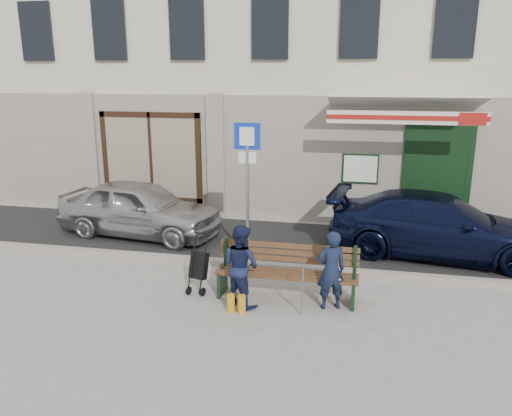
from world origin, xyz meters
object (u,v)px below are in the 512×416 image
(car_silver, at_px, (140,208))
(parking_sign, at_px, (247,169))
(car_navy, at_px, (439,226))
(woman, at_px, (241,265))
(man, at_px, (331,270))
(stroller, at_px, (199,266))
(bench, at_px, (284,273))

(car_silver, bearing_deg, parking_sign, -103.16)
(car_navy, relative_size, woman, 3.28)
(man, xyz_separation_m, stroller, (-2.30, 0.20, -0.20))
(car_navy, xyz_separation_m, bench, (-2.85, -2.74, -0.20))
(parking_sign, distance_m, stroller, 2.25)
(car_navy, xyz_separation_m, man, (-2.05, -2.94, 0.00))
(woman, bearing_deg, bench, -119.68)
(man, bearing_deg, woman, -15.61)
(man, relative_size, stroller, 1.27)
(parking_sign, xyz_separation_m, woman, (0.35, -2.02, -1.21))
(man, bearing_deg, stroller, -27.08)
(car_silver, xyz_separation_m, stroller, (2.34, -2.74, -0.20))
(car_silver, height_order, car_navy, car_silver)
(car_silver, relative_size, woman, 2.82)
(car_navy, bearing_deg, car_silver, 97.48)
(car_navy, bearing_deg, woman, 139.09)
(parking_sign, height_order, bench, parking_sign)
(car_silver, distance_m, car_navy, 6.69)
(woman, bearing_deg, car_navy, -107.21)
(car_silver, bearing_deg, bench, -117.83)
(bench, xyz_separation_m, woman, (-0.65, -0.36, 0.23))
(parking_sign, relative_size, bench, 1.17)
(car_navy, xyz_separation_m, woman, (-3.50, -3.10, 0.03))
(car_navy, bearing_deg, stroller, 129.71)
(car_navy, relative_size, stroller, 4.37)
(bench, bearing_deg, woman, -150.90)
(man, bearing_deg, car_silver, -54.45)
(car_silver, distance_m, woman, 4.46)
(stroller, bearing_deg, car_silver, 146.75)
(parking_sign, bearing_deg, car_navy, 15.88)
(car_silver, height_order, bench, car_silver)
(car_navy, distance_m, parking_sign, 4.18)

